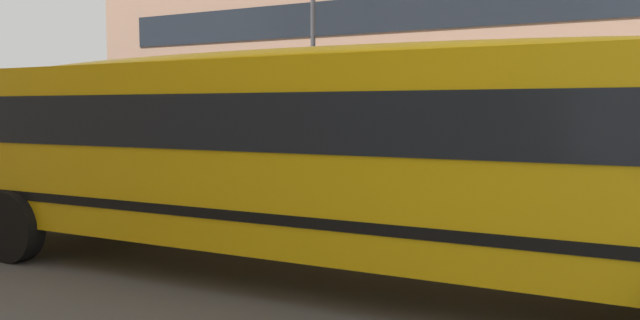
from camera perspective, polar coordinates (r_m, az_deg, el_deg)
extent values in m
plane|color=#54514F|center=(9.12, 12.98, -9.33)|extent=(400.00, 400.00, 0.00)
cube|color=gray|center=(16.47, 19.36, -3.15)|extent=(120.00, 3.00, 0.01)
cube|color=silver|center=(9.12, 12.98, -9.32)|extent=(110.00, 0.16, 0.01)
cube|color=yellow|center=(7.87, -0.10, 0.75)|extent=(11.37, 2.62, 2.27)
cube|color=black|center=(7.85, -0.10, 3.73)|extent=(10.69, 2.66, 0.66)
cube|color=black|center=(7.94, -0.10, -4.08)|extent=(11.39, 2.65, 0.12)
ellipsoid|color=yellow|center=(7.87, -0.10, 9.03)|extent=(10.91, 2.41, 0.37)
cylinder|color=red|center=(11.13, -13.51, 1.23)|extent=(0.46, 0.46, 0.03)
cylinder|color=black|center=(9.86, -26.97, -5.60)|extent=(1.03, 0.29, 1.03)
cylinder|color=black|center=(11.55, -16.59, -3.82)|extent=(1.03, 0.29, 1.03)
cube|color=navy|center=(20.97, -22.01, 2.31)|extent=(1.87, 2.26, 2.00)
cube|color=black|center=(20.26, -20.39, 3.13)|extent=(0.10, 1.85, 0.70)
cube|color=#333842|center=(23.37, -26.70, 2.86)|extent=(4.27, 2.33, 2.40)
cylinder|color=black|center=(21.75, -19.69, -0.19)|extent=(0.85, 0.29, 0.84)
cylinder|color=black|center=(20.36, -24.32, -0.66)|extent=(0.85, 0.29, 0.84)
cylinder|color=black|center=(24.52, -25.24, 0.17)|extent=(0.85, 0.29, 0.84)
cylinder|color=#38383D|center=(17.50, -0.66, 8.22)|extent=(0.14, 0.14, 6.50)
cube|color=black|center=(19.20, 3.86, 3.94)|extent=(18.27, 0.04, 1.10)
cube|color=black|center=(19.42, 3.91, 13.43)|extent=(18.27, 0.04, 1.10)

